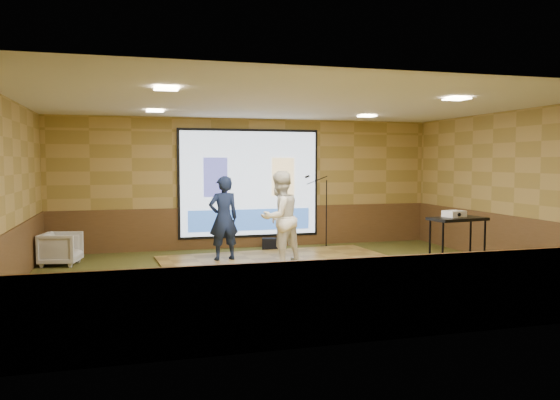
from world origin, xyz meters
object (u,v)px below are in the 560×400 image
object	(u,v)px
projector_screen	(250,184)
duffel_bag	(271,244)
av_table	(457,234)
banquet_chair	(61,249)
player_left	(224,218)
projector	(454,214)
mic_stand	(324,226)
dance_floor	(288,265)
player_right	(280,218)

from	to	relation	value
projector_screen	duffel_bag	xyz separation A→B (m)	(0.41, -0.38, -1.35)
av_table	banquet_chair	size ratio (longest dim) A/B	1.46
player_left	projector	bearing A→B (deg)	137.82
av_table	mic_stand	world-z (taller)	mic_stand
projector_screen	player_left	xyz separation A→B (m)	(-0.89, -1.63, -0.60)
projector_screen	duffel_bag	world-z (taller)	projector_screen
dance_floor	banquet_chair	bearing A→B (deg)	163.65
mic_stand	player_left	bearing A→B (deg)	-135.59
dance_floor	duffel_bag	bearing A→B (deg)	84.52
projector	duffel_bag	bearing A→B (deg)	112.68
projector_screen	dance_floor	xyz separation A→B (m)	(0.22, -2.42, -1.46)
player_left	player_right	distance (m)	1.22
banquet_chair	duffel_bag	bearing A→B (deg)	-68.34
dance_floor	mic_stand	distance (m)	2.48
player_right	mic_stand	xyz separation A→B (m)	(1.60, 1.91, -0.43)
dance_floor	player_left	xyz separation A→B (m)	(-1.11, 0.78, 0.86)
av_table	projector_screen	bearing A→B (deg)	124.71
player_right	projector	xyz separation A→B (m)	(2.75, -1.62, 0.16)
dance_floor	player_right	xyz separation A→B (m)	(-0.15, 0.04, 0.91)
projector	banquet_chair	world-z (taller)	projector
player_left	banquet_chair	size ratio (longest dim) A/B	2.39
av_table	projector	world-z (taller)	projector
projector	banquet_chair	size ratio (longest dim) A/B	0.48
av_table	duffel_bag	bearing A→B (deg)	123.11
projector_screen	banquet_chair	distance (m)	4.33
mic_stand	av_table	bearing A→B (deg)	-52.23
mic_stand	projector	bearing A→B (deg)	-52.02
banquet_chair	projector_screen	bearing A→B (deg)	-62.18
player_right	mic_stand	world-z (taller)	player_right
banquet_chair	duffel_bag	xyz separation A→B (m)	(4.41, 0.80, -0.19)
av_table	projector	size ratio (longest dim) A/B	3.08
projector	banquet_chair	xyz separation A→B (m)	(-6.82, 2.82, -0.77)
av_table	projector	xyz separation A→B (m)	(-0.01, 0.09, 0.35)
mic_stand	duffel_bag	bearing A→B (deg)	-164.03
projector	mic_stand	bearing A→B (deg)	97.04
av_table	mic_stand	bearing A→B (deg)	107.74
projector_screen	mic_stand	size ratio (longest dim) A/B	1.95
projector_screen	player_right	size ratio (longest dim) A/B	1.85
dance_floor	player_right	distance (m)	0.92
player_left	projector	size ratio (longest dim) A/B	5.04
mic_stand	player_right	bearing A→B (deg)	-109.98
projector	mic_stand	world-z (taller)	mic_stand
projector	mic_stand	distance (m)	3.76
dance_floor	projector_screen	bearing A→B (deg)	95.15
player_right	duffel_bag	bearing A→B (deg)	-126.74
banquet_chair	duffel_bag	size ratio (longest dim) A/B	1.75
dance_floor	av_table	size ratio (longest dim) A/B	4.51
projector_screen	player_right	xyz separation A→B (m)	(0.07, -2.38, -0.55)
projector_screen	projector	xyz separation A→B (m)	(2.82, -4.00, -0.39)
dance_floor	duffel_bag	size ratio (longest dim) A/B	11.52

